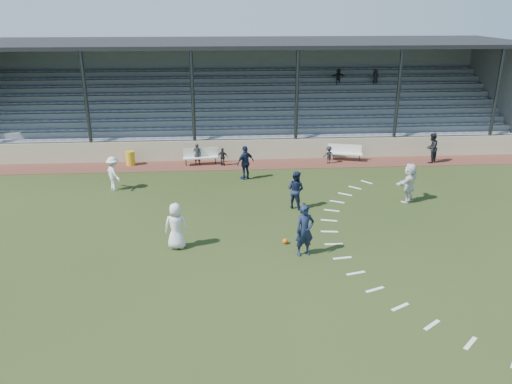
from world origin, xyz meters
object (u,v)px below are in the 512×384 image
(player_navy_lead, at_px, (305,230))
(official, at_px, (432,148))
(bench_left, at_px, (201,155))
(bench_right, at_px, (345,151))
(football, at_px, (285,241))
(trash_bin, at_px, (130,158))
(player_white_lead, at_px, (176,226))

(player_navy_lead, relative_size, official, 1.11)
(bench_left, height_order, bench_right, same)
(bench_right, distance_m, player_navy_lead, 12.46)
(bench_right, height_order, official, official)
(football, bearing_deg, official, 45.49)
(bench_right, bearing_deg, official, 5.62)
(bench_left, bearing_deg, trash_bin, 170.47)
(football, xyz_separation_m, player_navy_lead, (0.58, -0.94, 0.87))
(football, height_order, player_white_lead, player_white_lead)
(trash_bin, bearing_deg, player_navy_lead, -54.64)
(trash_bin, bearing_deg, football, -54.33)
(player_navy_lead, distance_m, official, 14.28)
(trash_bin, bearing_deg, player_white_lead, -71.92)
(bench_left, distance_m, football, 11.12)
(bench_left, xyz_separation_m, bench_right, (8.49, 0.24, 0.00))
(bench_left, bearing_deg, official, -9.73)
(player_white_lead, bearing_deg, bench_left, -88.29)
(player_white_lead, distance_m, player_navy_lead, 4.82)
(player_white_lead, bearing_deg, player_navy_lead, 174.04)
(bench_left, distance_m, official, 13.42)
(trash_bin, xyz_separation_m, player_navy_lead, (8.23, -11.60, 0.55))
(bench_left, relative_size, player_navy_lead, 1.04)
(bench_right, xyz_separation_m, official, (4.92, -0.78, 0.32))
(trash_bin, distance_m, official, 17.46)
(football, distance_m, official, 14.00)
(football, distance_m, player_navy_lead, 1.41)
(player_white_lead, relative_size, official, 1.02)
(bench_left, bearing_deg, player_navy_lead, -77.28)
(bench_left, distance_m, player_white_lead, 10.58)
(player_navy_lead, bearing_deg, player_white_lead, 154.39)
(trash_bin, bearing_deg, official, -2.28)
(trash_bin, relative_size, official, 0.46)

